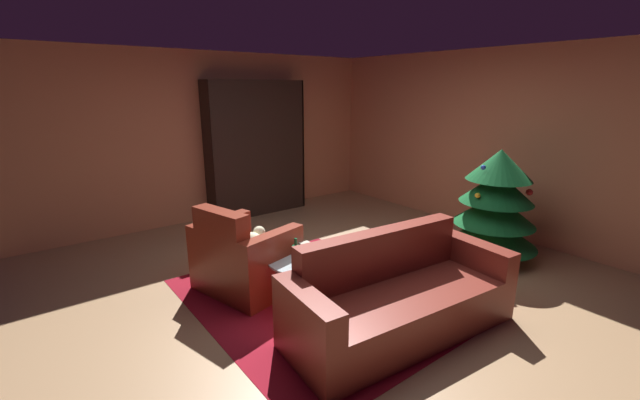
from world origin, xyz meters
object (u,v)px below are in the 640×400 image
(armchair_red, at_px, (243,260))
(decorated_tree, at_px, (495,205))
(bottle_on_table, at_px, (296,255))
(couch_red, at_px, (398,299))
(bookshelf_unit, at_px, (263,150))
(book_stack_on_table, at_px, (307,250))
(coffee_table, at_px, (307,261))

(armchair_red, distance_m, decorated_tree, 3.05)
(bottle_on_table, xyz_separation_m, decorated_tree, (0.45, 2.60, 0.14))
(couch_red, bearing_deg, decorated_tree, 100.07)
(bottle_on_table, bearing_deg, bookshelf_unit, 155.19)
(armchair_red, bearing_deg, bottle_on_table, 18.41)
(armchair_red, xyz_separation_m, book_stack_on_table, (0.51, 0.45, 0.17))
(book_stack_on_table, bearing_deg, coffee_table, -39.58)
(coffee_table, distance_m, book_stack_on_table, 0.11)
(armchair_red, relative_size, decorated_tree, 0.80)
(coffee_table, relative_size, decorated_tree, 0.59)
(couch_red, bearing_deg, armchair_red, -154.52)
(coffee_table, distance_m, bottle_on_table, 0.26)
(armchair_red, xyz_separation_m, coffee_table, (0.55, 0.41, 0.07))
(couch_red, distance_m, bottle_on_table, 1.00)
(bookshelf_unit, height_order, decorated_tree, bookshelf_unit)
(bookshelf_unit, distance_m, couch_red, 3.97)
(coffee_table, height_order, bottle_on_table, bottle_on_table)
(bookshelf_unit, bearing_deg, bottle_on_table, -24.81)
(coffee_table, bearing_deg, decorated_tree, 77.13)
(bookshelf_unit, bearing_deg, armchair_red, -34.44)
(coffee_table, bearing_deg, bottle_on_table, -63.89)
(book_stack_on_table, xyz_separation_m, decorated_tree, (0.59, 2.37, 0.19))
(couch_red, xyz_separation_m, decorated_tree, (-0.38, 2.11, 0.39))
(armchair_red, relative_size, book_stack_on_table, 5.62)
(decorated_tree, bearing_deg, armchair_red, -111.40)
(couch_red, bearing_deg, bottle_on_table, -149.49)
(couch_red, bearing_deg, book_stack_on_table, -164.95)
(decorated_tree, bearing_deg, bookshelf_unit, -160.18)
(decorated_tree, bearing_deg, coffee_table, -102.87)
(couch_red, relative_size, bottle_on_table, 7.66)
(bottle_on_table, bearing_deg, armchair_red, -161.59)
(armchair_red, bearing_deg, decorated_tree, 68.60)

